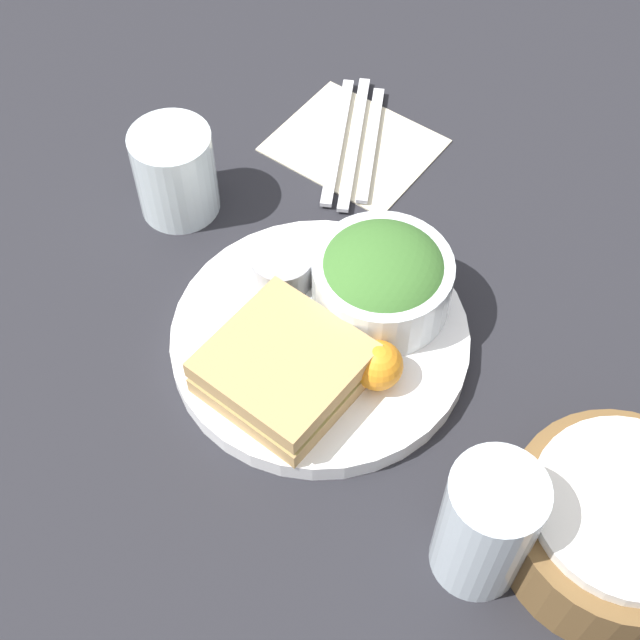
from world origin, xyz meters
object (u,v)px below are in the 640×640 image
object	(u,v)px
sandwich	(284,368)
salad_bowl	(382,278)
plate	(320,339)
drink_glass	(486,526)
knife	(354,142)
bread_basket	(616,526)
fork	(338,140)
dressing_cup	(282,267)
spoon	(371,143)
water_glass	(175,173)

from	to	relation	value
sandwich	salad_bowl	distance (m)	0.12
plate	sandwich	size ratio (longest dim) A/B	2.21
drink_glass	knife	size ratio (longest dim) A/B	0.63
bread_basket	sandwich	bearing A→B (deg)	-82.23
drink_glass	bread_basket	world-z (taller)	drink_glass
sandwich	salad_bowl	size ratio (longest dim) A/B	0.97
salad_bowl	fork	distance (m)	0.24
dressing_cup	knife	size ratio (longest dim) A/B	0.29
sandwich	drink_glass	xyz separation A→B (m)	(0.03, 0.21, 0.02)
knife	salad_bowl	bearing A→B (deg)	-167.25
knife	spoon	size ratio (longest dim) A/B	1.17
knife	drink_glass	bearing A→B (deg)	-161.58
salad_bowl	water_glass	distance (m)	0.24
bread_basket	fork	xyz separation A→B (m)	(-0.24, -0.44, -0.03)
plate	salad_bowl	bearing A→B (deg)	158.81
dressing_cup	bread_basket	xyz separation A→B (m)	(0.05, 0.36, 0.00)
salad_bowl	dressing_cup	bearing A→B (deg)	-71.10
plate	fork	distance (m)	0.26
plate	sandwich	distance (m)	0.07
bread_basket	water_glass	distance (m)	0.52
plate	bread_basket	bearing A→B (deg)	86.15
fork	knife	distance (m)	0.02
sandwich	spoon	size ratio (longest dim) A/B	0.70
drink_glass	fork	world-z (taller)	drink_glass
salad_bowl	drink_glass	size ratio (longest dim) A/B	0.98
knife	water_glass	bearing A→B (deg)	123.89
salad_bowl	drink_glass	distance (m)	0.25
sandwich	knife	distance (m)	0.32
fork	knife	bearing A→B (deg)	-90.00
salad_bowl	water_glass	size ratio (longest dim) A/B	1.33
dressing_cup	fork	size ratio (longest dim) A/B	0.31
fork	drink_glass	bearing A→B (deg)	-159.53
plate	spoon	bearing A→B (deg)	-155.57
plate	dressing_cup	bearing A→B (deg)	-114.87
water_glass	fork	bearing A→B (deg)	155.31
plate	knife	xyz separation A→B (m)	(-0.23, -0.13, -0.00)
bread_basket	water_glass	size ratio (longest dim) A/B	1.79
knife	water_glass	distance (m)	0.20
plate	drink_glass	size ratio (longest dim) A/B	2.11
salad_bowl	bread_basket	size ratio (longest dim) A/B	0.74
knife	water_glass	size ratio (longest dim) A/B	2.13
sandwich	knife	bearing A→B (deg)	-155.74
bread_basket	salad_bowl	bearing A→B (deg)	-106.67
dressing_cup	drink_glass	distance (m)	0.31
sandwich	salad_bowl	xyz separation A→B (m)	(-0.12, 0.02, 0.01)
drink_glass	spoon	world-z (taller)	drink_glass
salad_bowl	knife	world-z (taller)	salad_bowl
fork	water_glass	xyz separation A→B (m)	(0.17, -0.08, 0.04)
water_glass	knife	bearing A→B (deg)	152.22
sandwich	dressing_cup	size ratio (longest dim) A/B	2.07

